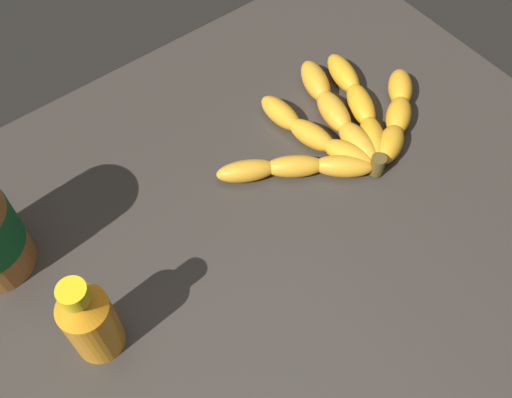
# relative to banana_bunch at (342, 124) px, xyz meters

# --- Properties ---
(ground_plane) EXTENTS (0.91, 0.76, 0.04)m
(ground_plane) POSITION_rel_banana_bunch_xyz_m (-0.18, -0.08, -0.04)
(ground_plane) COLOR #38332D
(banana_bunch) EXTENTS (0.34, 0.22, 0.03)m
(banana_bunch) POSITION_rel_banana_bunch_xyz_m (0.00, 0.00, 0.00)
(banana_bunch) COLOR orange
(banana_bunch) RESTS_ON ground_plane
(honey_bottle) EXTENTS (0.06, 0.06, 0.14)m
(honey_bottle) POSITION_rel_banana_bunch_xyz_m (-0.42, -0.06, 0.04)
(honey_bottle) COLOR orange
(honey_bottle) RESTS_ON ground_plane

